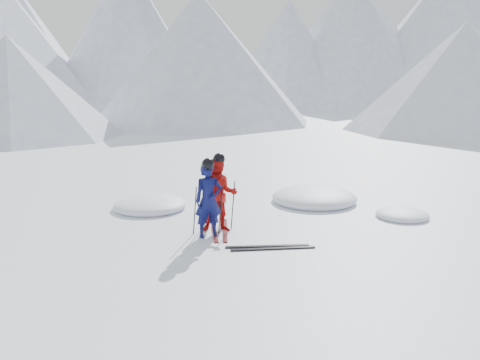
{
  "coord_description": "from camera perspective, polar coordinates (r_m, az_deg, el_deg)",
  "views": [
    {
      "loc": [
        -2.44,
        -10.59,
        3.41
      ],
      "look_at": [
        -2.06,
        0.5,
        1.1
      ],
      "focal_mm": 38.0,
      "sensor_mm": 36.0,
      "label": 1
    }
  ],
  "objects": [
    {
      "name": "ski_worn_left",
      "position": [
        11.36,
        -2.9,
        -5.64
      ],
      "size": [
        0.21,
        1.7,
        0.03
      ],
      "primitive_type": "cube",
      "rotation": [
        0.0,
        0.0,
        0.07
      ],
      "color": "black",
      "rests_on": "ground"
    },
    {
      "name": "snow_lumps",
      "position": [
        13.39,
        4.72,
        -3.03
      ],
      "size": [
        9.33,
        5.51,
        0.51
      ],
      "color": "white",
      "rests_on": "ground"
    },
    {
      "name": "ski_loose_a",
      "position": [
        10.33,
        3.09,
        -7.44
      ],
      "size": [
        1.7,
        0.17,
        0.03
      ],
      "primitive_type": "cube",
      "rotation": [
        0.0,
        0.0,
        1.62
      ],
      "color": "black",
      "rests_on": "ground"
    },
    {
      "name": "ski_loose_b",
      "position": [
        10.2,
        3.73,
        -7.7
      ],
      "size": [
        1.7,
        0.23,
        0.03
      ],
      "primitive_type": "cube",
      "rotation": [
        0.0,
        0.0,
        1.65
      ],
      "color": "black",
      "rests_on": "ground"
    },
    {
      "name": "pole_blue_right",
      "position": [
        11.06,
        -2.21,
        -3.32
      ],
      "size": [
        0.11,
        0.07,
        1.07
      ],
      "primitive_type": "cylinder",
      "rotation": [
        -0.04,
        0.08,
        0.0
      ],
      "color": "black",
      "rests_on": "ground"
    },
    {
      "name": "ground",
      "position": [
        11.39,
        10.55,
        -5.87
      ],
      "size": [
        160.0,
        160.0,
        0.0
      ],
      "primitive_type": "plane",
      "color": "white",
      "rests_on": "ground"
    },
    {
      "name": "skier_red",
      "position": [
        11.14,
        -2.33,
        -1.68
      ],
      "size": [
        0.82,
        0.65,
        1.64
      ],
      "primitive_type": "imported",
      "rotation": [
        0.0,
        0.0,
        0.04
      ],
      "color": "red",
      "rests_on": "ground"
    },
    {
      "name": "mountain_range",
      "position": [
        46.73,
        8.37,
        15.72
      ],
      "size": [
        106.15,
        62.94,
        15.53
      ],
      "color": "#B2BCD1",
      "rests_on": "ground"
    },
    {
      "name": "pole_blue_left",
      "position": [
        10.98,
        -5.09,
        -3.48
      ],
      "size": [
        0.11,
        0.08,
        1.07
      ],
      "primitive_type": "cylinder",
      "rotation": [
        0.05,
        0.08,
        0.0
      ],
      "color": "black",
      "rests_on": "ground"
    },
    {
      "name": "ski_worn_right",
      "position": [
        11.36,
        -1.69,
        -5.64
      ],
      "size": [
        0.09,
        1.7,
        0.03
      ],
      "primitive_type": "cube",
      "rotation": [
        0.0,
        0.0,
        0.0
      ],
      "color": "black",
      "rests_on": "ground"
    },
    {
      "name": "pole_red_left",
      "position": [
        11.46,
        -3.81,
        -2.73
      ],
      "size": [
        0.11,
        0.09,
        1.09
      ],
      "primitive_type": "cylinder",
      "rotation": [
        0.06,
        0.08,
        0.0
      ],
      "color": "black",
      "rests_on": "ground"
    },
    {
      "name": "skier_blue",
      "position": [
        10.75,
        -3.56,
        -2.31
      ],
      "size": [
        0.67,
        0.53,
        1.6
      ],
      "primitive_type": "imported",
      "rotation": [
        0.0,
        0.0,
        0.28
      ],
      "color": "#0B0E43",
      "rests_on": "ground"
    },
    {
      "name": "pole_red_right",
      "position": [
        11.36,
        -0.8,
        -2.84
      ],
      "size": [
        0.11,
        0.08,
        1.09
      ],
      "primitive_type": "cylinder",
      "rotation": [
        -0.05,
        0.08,
        0.0
      ],
      "color": "black",
      "rests_on": "ground"
    }
  ]
}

